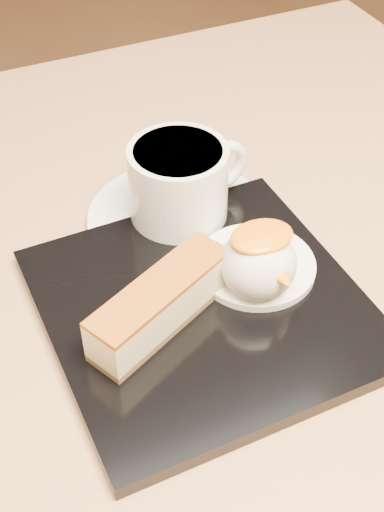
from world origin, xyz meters
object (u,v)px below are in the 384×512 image
table (191,426)px  ice_cream_scoop (258,264)px  saucer (179,219)px  dessert_plate (203,307)px  coffee_cup (180,181)px  cheesecake (160,304)px

table → ice_cream_scoop: 0.20m
table → saucer: 0.19m
table → dessert_plate: size_ratio=3.64×
saucer → ice_cream_scoop: bearing=-80.9°
table → ice_cream_scoop: (0.05, -0.01, 0.19)m
table → ice_cream_scoop: bearing=-16.5°
table → saucer: (0.03, 0.09, 0.16)m
table → dessert_plate: bearing=-53.4°
dessert_plate → coffee_cup: bearing=75.5°
ice_cream_scoop → coffee_cup: 0.10m
ice_cream_scoop → saucer: bearing=99.1°
ice_cream_scoop → saucer: size_ratio=0.36×
cheesecake → saucer: 0.12m
coffee_cup → dessert_plate: bearing=-113.3°
dessert_plate → ice_cream_scoop: size_ratio=4.04×
ice_cream_scoop → dessert_plate: bearing=172.9°
dessert_plate → cheesecake: cheesecake is taller
cheesecake → coffee_cup: (0.06, 0.10, 0.01)m
table → dessert_plate: (0.01, -0.01, 0.16)m
ice_cream_scoop → cheesecake: bearing=-180.0°
table → ice_cream_scoop: size_ratio=14.71×
dessert_plate → cheesecake: 0.04m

